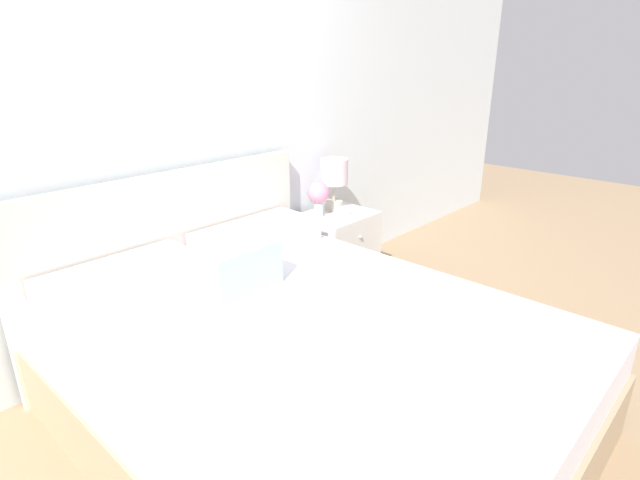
# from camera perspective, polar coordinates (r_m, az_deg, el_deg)

# --- Properties ---
(ground_plane) EXTENTS (12.00, 12.00, 0.00)m
(ground_plane) POSITION_cam_1_polar(r_m,az_deg,el_deg) (3.17, -15.52, -10.51)
(ground_plane) COLOR tan
(wall_back) EXTENTS (8.00, 0.06, 2.60)m
(wall_back) POSITION_cam_1_polar(r_m,az_deg,el_deg) (2.81, -18.85, 13.51)
(wall_back) COLOR white
(wall_back) RESTS_ON ground_plane
(bed) EXTENTS (1.75, 2.16, 1.00)m
(bed) POSITION_cam_1_polar(r_m,az_deg,el_deg) (2.33, -2.40, -13.75)
(bed) COLOR tan
(bed) RESTS_ON ground_plane
(nightstand) EXTENTS (0.51, 0.42, 0.55)m
(nightstand) POSITION_cam_1_polar(r_m,az_deg,el_deg) (3.57, 1.95, -1.18)
(nightstand) COLOR white
(nightstand) RESTS_ON ground_plane
(table_lamp) EXTENTS (0.19, 0.19, 0.36)m
(table_lamp) POSITION_cam_1_polar(r_m,az_deg,el_deg) (3.51, 1.61, 7.30)
(table_lamp) COLOR beige
(table_lamp) RESTS_ON nightstand
(flower_vase) EXTENTS (0.15, 0.15, 0.24)m
(flower_vase) POSITION_cam_1_polar(r_m,az_deg,el_deg) (3.36, -0.15, 5.18)
(flower_vase) COLOR silver
(flower_vase) RESTS_ON nightstand
(teacup) EXTENTS (0.13, 0.13, 0.06)m
(teacup) POSITION_cam_1_polar(r_m,az_deg,el_deg) (3.43, 2.84, 3.21)
(teacup) COLOR white
(teacup) RESTS_ON nightstand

